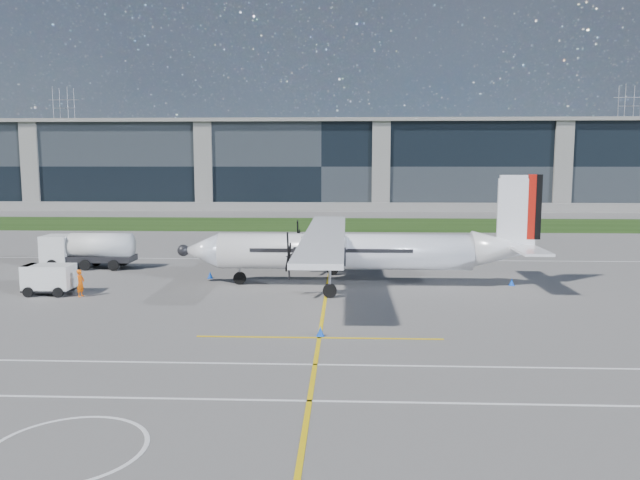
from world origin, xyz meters
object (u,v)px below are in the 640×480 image
at_px(fuel_tanker_truck, 82,251).
at_px(safety_cone_nose_stbd, 210,275).
at_px(baggage_tug, 49,280).
at_px(safety_cone_stbdwing, 335,253).
at_px(safety_cone_portwing, 320,331).
at_px(turboprop_aircraft, 358,230).
at_px(pylon_east, 627,138).
at_px(ground_crew_person, 80,281).
at_px(pylon_west, 65,139).
at_px(safety_cone_tail, 512,282).

relative_size(fuel_tanker_truck, safety_cone_nose_stbd, 15.03).
xyz_separation_m(baggage_tug, safety_cone_nose_stbd, (9.10, 5.89, -0.71)).
distance_m(safety_cone_stbdwing, safety_cone_nose_stbd, 14.32).
distance_m(safety_cone_stbdwing, safety_cone_portwing, 25.99).
bearing_deg(turboprop_aircraft, safety_cone_portwing, -99.18).
distance_m(baggage_tug, safety_cone_nose_stbd, 10.86).
distance_m(pylon_east, safety_cone_portwing, 176.56).
relative_size(ground_crew_person, safety_cone_nose_stbd, 3.98).
xyz_separation_m(fuel_tanker_truck, safety_cone_stbdwing, (20.00, 7.34, -1.16)).
height_order(pylon_east, safety_cone_portwing, pylon_east).
bearing_deg(turboprop_aircraft, baggage_tug, -169.31).
distance_m(turboprop_aircraft, baggage_tug, 20.36).
distance_m(pylon_west, pylon_east, 165.00).
bearing_deg(safety_cone_stbdwing, safety_cone_tail, -46.21).
bearing_deg(fuel_tanker_truck, baggage_tug, -78.26).
height_order(pylon_east, safety_cone_nose_stbd, pylon_east).
bearing_deg(ground_crew_person, safety_cone_tail, -72.29).
distance_m(safety_cone_portwing, safety_cone_nose_stbd, 17.11).
relative_size(pylon_west, safety_cone_tail, 60.00).
bearing_deg(baggage_tug, pylon_east, 55.82).
relative_size(ground_crew_person, safety_cone_portwing, 3.98).
distance_m(pylon_east, safety_cone_tail, 159.32).
bearing_deg(pylon_east, ground_crew_person, -123.46).
bearing_deg(safety_cone_portwing, pylon_west, 118.07).
height_order(fuel_tanker_truck, safety_cone_stbdwing, fuel_tanker_truck).
xyz_separation_m(pylon_east, fuel_tanker_truck, (-101.77, -137.05, -13.59)).
relative_size(pylon_east, ground_crew_person, 15.06).
height_order(baggage_tug, safety_cone_stbdwing, baggage_tug).
bearing_deg(fuel_tanker_truck, pylon_west, 114.77).
height_order(pylon_east, turboprop_aircraft, pylon_east).
relative_size(pylon_east, baggage_tug, 9.35).
relative_size(pylon_west, safety_cone_stbdwing, 60.00).
height_order(ground_crew_person, safety_cone_nose_stbd, ground_crew_person).
bearing_deg(pylon_east, safety_cone_nose_stbd, -122.74).
relative_size(baggage_tug, safety_cone_portwing, 6.41).
relative_size(pylon_west, baggage_tug, 9.35).
distance_m(pylon_west, fuel_tanker_truck, 151.54).
distance_m(ground_crew_person, safety_cone_tail, 28.51).
bearing_deg(ground_crew_person, baggage_tug, 83.12).
distance_m(turboprop_aircraft, safety_cone_tail, 11.18).
xyz_separation_m(fuel_tanker_truck, ground_crew_person, (4.34, -10.41, -0.41)).
xyz_separation_m(baggage_tug, safety_cone_stbdwing, (17.97, 17.14, -0.71)).
distance_m(safety_cone_portwing, safety_cone_tail, 18.13).
height_order(turboprop_aircraft, safety_cone_tail, turboprop_aircraft).
height_order(safety_cone_portwing, safety_cone_tail, same).
xyz_separation_m(safety_cone_portwing, safety_cone_tail, (12.62, 13.01, 0.00)).
bearing_deg(turboprop_aircraft, safety_cone_stbdwing, 97.84).
height_order(baggage_tug, safety_cone_nose_stbd, baggage_tug).
bearing_deg(fuel_tanker_truck, safety_cone_portwing, -43.25).
bearing_deg(safety_cone_stbdwing, ground_crew_person, -131.43).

